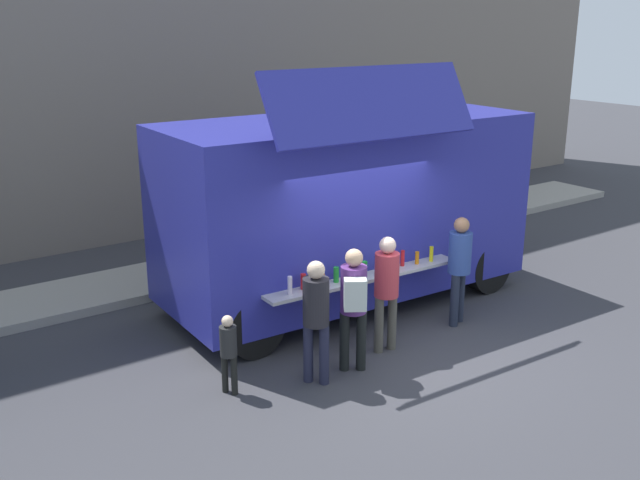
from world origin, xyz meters
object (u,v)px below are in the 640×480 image
(trash_bin, at_px, (439,205))
(customer_rear_waiting, at_px, (316,311))
(customer_front_ordering, at_px, (387,284))
(customer_mid_with_backpack, at_px, (354,298))
(customer_extra_browsing, at_px, (460,261))
(food_truck_main, at_px, (347,205))
(child_near_queue, at_px, (228,347))

(trash_bin, distance_m, customer_rear_waiting, 7.85)
(customer_front_ordering, relative_size, customer_mid_with_backpack, 0.99)
(trash_bin, height_order, customer_mid_with_backpack, customer_mid_with_backpack)
(customer_mid_with_backpack, bearing_deg, trash_bin, -19.65)
(customer_mid_with_backpack, xyz_separation_m, customer_extra_browsing, (2.29, 0.32, -0.03))
(food_truck_main, height_order, customer_mid_with_backpack, food_truck_main)
(trash_bin, bearing_deg, customer_mid_with_backpack, -143.28)
(trash_bin, distance_m, customer_mid_with_backpack, 7.39)
(food_truck_main, height_order, trash_bin, food_truck_main)
(customer_front_ordering, height_order, customer_extra_browsing, customer_extra_browsing)
(food_truck_main, xyz_separation_m, customer_rear_waiting, (-2.07, -2.06, -0.66))
(food_truck_main, relative_size, customer_extra_browsing, 3.54)
(customer_front_ordering, xyz_separation_m, customer_mid_with_backpack, (-0.77, -0.24, 0.04))
(trash_bin, height_order, customer_extra_browsing, customer_extra_browsing)
(food_truck_main, distance_m, customer_front_ordering, 2.09)
(customer_front_ordering, bearing_deg, customer_mid_with_backpack, 113.65)
(customer_mid_with_backpack, relative_size, customer_rear_waiting, 1.02)
(child_near_queue, bearing_deg, trash_bin, -0.48)
(customer_mid_with_backpack, xyz_separation_m, customer_rear_waiting, (-0.59, 0.03, -0.05))
(food_truck_main, distance_m, trash_bin, 5.13)
(customer_front_ordering, distance_m, customer_mid_with_backpack, 0.80)
(food_truck_main, distance_m, customer_mid_with_backpack, 2.63)
(food_truck_main, xyz_separation_m, trash_bin, (4.43, 2.32, -1.16))
(customer_rear_waiting, bearing_deg, child_near_queue, 122.75)
(customer_front_ordering, distance_m, child_near_queue, 2.45)
(customer_front_ordering, height_order, customer_mid_with_backpack, customer_mid_with_backpack)
(customer_rear_waiting, height_order, customer_extra_browsing, customer_extra_browsing)
(customer_mid_with_backpack, distance_m, customer_rear_waiting, 0.59)
(customer_front_ordering, xyz_separation_m, child_near_queue, (-2.41, 0.19, -0.38))
(trash_bin, relative_size, child_near_queue, 0.95)
(customer_front_ordering, bearing_deg, trash_bin, -44.36)
(customer_front_ordering, relative_size, child_near_queue, 1.60)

